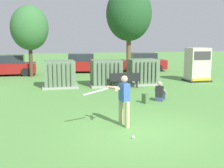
{
  "coord_description": "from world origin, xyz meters",
  "views": [
    {
      "loc": [
        -3.02,
        -8.82,
        3.02
      ],
      "look_at": [
        -0.16,
        3.5,
        1.0
      ],
      "focal_mm": 47.31,
      "sensor_mm": 36.0,
      "label": 1
    }
  ],
  "objects_px": {
    "sports_ball": "(133,137)",
    "parked_car_left_of_center": "(9,66)",
    "backpack": "(146,99)",
    "park_bench": "(125,79)",
    "parked_car_right_of_center": "(80,64)",
    "parked_car_rightmost": "(143,62)",
    "transformer_mid_west": "(106,73)",
    "generator_enclosure": "(197,65)",
    "transformer_mid_east": "(143,72)",
    "seated_spectator": "(160,93)",
    "transformer_west": "(60,74)",
    "batter": "(123,98)"
  },
  "relations": [
    {
      "from": "park_bench",
      "to": "parked_car_left_of_center",
      "type": "height_order",
      "value": "parked_car_left_of_center"
    },
    {
      "from": "backpack",
      "to": "parked_car_left_of_center",
      "type": "xyz_separation_m",
      "value": [
        -7.2,
        11.93,
        0.54
      ]
    },
    {
      "from": "transformer_mid_west",
      "to": "transformer_west",
      "type": "bearing_deg",
      "value": 177.44
    },
    {
      "from": "parked_car_left_of_center",
      "to": "parked_car_rightmost",
      "type": "relative_size",
      "value": 0.96
    },
    {
      "from": "backpack",
      "to": "generator_enclosure",
      "type": "bearing_deg",
      "value": 44.77
    },
    {
      "from": "sports_ball",
      "to": "parked_car_left_of_center",
      "type": "bearing_deg",
      "value": 107.67
    },
    {
      "from": "transformer_west",
      "to": "batter",
      "type": "bearing_deg",
      "value": -78.99
    },
    {
      "from": "batter",
      "to": "parked_car_rightmost",
      "type": "height_order",
      "value": "batter"
    },
    {
      "from": "generator_enclosure",
      "to": "parked_car_rightmost",
      "type": "height_order",
      "value": "generator_enclosure"
    },
    {
      "from": "transformer_west",
      "to": "park_bench",
      "type": "height_order",
      "value": "transformer_west"
    },
    {
      "from": "transformer_west",
      "to": "park_bench",
      "type": "xyz_separation_m",
      "value": [
        3.76,
        -1.21,
        -0.25
      ]
    },
    {
      "from": "park_bench",
      "to": "parked_car_right_of_center",
      "type": "relative_size",
      "value": 0.41
    },
    {
      "from": "sports_ball",
      "to": "parked_car_right_of_center",
      "type": "height_order",
      "value": "parked_car_right_of_center"
    },
    {
      "from": "sports_ball",
      "to": "seated_spectator",
      "type": "bearing_deg",
      "value": 59.63
    },
    {
      "from": "backpack",
      "to": "parked_car_rightmost",
      "type": "xyz_separation_m",
      "value": [
        4.18,
        12.6,
        0.54
      ]
    },
    {
      "from": "parked_car_left_of_center",
      "to": "parked_car_right_of_center",
      "type": "bearing_deg",
      "value": 7.5
    },
    {
      "from": "sports_ball",
      "to": "seated_spectator",
      "type": "relative_size",
      "value": 0.09
    },
    {
      "from": "generator_enclosure",
      "to": "sports_ball",
      "type": "height_order",
      "value": "generator_enclosure"
    },
    {
      "from": "parked_car_right_of_center",
      "to": "batter",
      "type": "bearing_deg",
      "value": -91.68
    },
    {
      "from": "backpack",
      "to": "park_bench",
      "type": "bearing_deg",
      "value": 87.94
    },
    {
      "from": "batter",
      "to": "transformer_mid_west",
      "type": "bearing_deg",
      "value": 81.84
    },
    {
      "from": "parked_car_left_of_center",
      "to": "park_bench",
      "type": "bearing_deg",
      "value": -46.64
    },
    {
      "from": "park_bench",
      "to": "parked_car_rightmost",
      "type": "relative_size",
      "value": 0.42
    },
    {
      "from": "transformer_west",
      "to": "transformer_mid_west",
      "type": "bearing_deg",
      "value": -2.56
    },
    {
      "from": "transformer_mid_east",
      "to": "park_bench",
      "type": "relative_size",
      "value": 1.15
    },
    {
      "from": "generator_enclosure",
      "to": "parked_car_right_of_center",
      "type": "bearing_deg",
      "value": 136.16
    },
    {
      "from": "batter",
      "to": "parked_car_left_of_center",
      "type": "xyz_separation_m",
      "value": [
        -5.25,
        15.08,
        -0.22
      ]
    },
    {
      "from": "transformer_west",
      "to": "batter",
      "type": "distance_m",
      "value": 8.67
    },
    {
      "from": "sports_ball",
      "to": "transformer_mid_west",
      "type": "bearing_deg",
      "value": 82.78
    },
    {
      "from": "transformer_west",
      "to": "transformer_mid_west",
      "type": "height_order",
      "value": "same"
    },
    {
      "from": "backpack",
      "to": "parked_car_left_of_center",
      "type": "height_order",
      "value": "parked_car_left_of_center"
    },
    {
      "from": "transformer_mid_west",
      "to": "sports_ball",
      "type": "height_order",
      "value": "transformer_mid_west"
    },
    {
      "from": "sports_ball",
      "to": "parked_car_left_of_center",
      "type": "height_order",
      "value": "parked_car_left_of_center"
    },
    {
      "from": "generator_enclosure",
      "to": "parked_car_left_of_center",
      "type": "distance_m",
      "value": 14.38
    },
    {
      "from": "seated_spectator",
      "to": "parked_car_rightmost",
      "type": "xyz_separation_m",
      "value": [
        3.32,
        12.23,
        0.38
      ]
    },
    {
      "from": "generator_enclosure",
      "to": "sports_ball",
      "type": "xyz_separation_m",
      "value": [
        -7.74,
        -10.19,
        -1.09
      ]
    },
    {
      "from": "transformer_mid_west",
      "to": "park_bench",
      "type": "distance_m",
      "value": 1.43
    },
    {
      "from": "seated_spectator",
      "to": "parked_car_right_of_center",
      "type": "relative_size",
      "value": 0.22
    },
    {
      "from": "batter",
      "to": "sports_ball",
      "type": "height_order",
      "value": "batter"
    },
    {
      "from": "parked_car_rightmost",
      "to": "transformer_mid_west",
      "type": "bearing_deg",
      "value": -123.73
    },
    {
      "from": "sports_ball",
      "to": "parked_car_left_of_center",
      "type": "distance_m",
      "value": 17.22
    },
    {
      "from": "transformer_mid_west",
      "to": "park_bench",
      "type": "relative_size",
      "value": 1.15
    },
    {
      "from": "park_bench",
      "to": "parked_car_left_of_center",
      "type": "relative_size",
      "value": 0.43
    },
    {
      "from": "generator_enclosure",
      "to": "parked_car_rightmost",
      "type": "bearing_deg",
      "value": 102.97
    },
    {
      "from": "transformer_mid_east",
      "to": "parked_car_rightmost",
      "type": "relative_size",
      "value": 0.48
    },
    {
      "from": "transformer_mid_east",
      "to": "parked_car_left_of_center",
      "type": "bearing_deg",
      "value": 143.48
    },
    {
      "from": "sports_ball",
      "to": "park_bench",
      "type": "bearing_deg",
      "value": 76.13
    },
    {
      "from": "transformer_mid_east",
      "to": "backpack",
      "type": "xyz_separation_m",
      "value": [
        -1.68,
        -5.35,
        -0.57
      ]
    },
    {
      "from": "seated_spectator",
      "to": "parked_car_left_of_center",
      "type": "xyz_separation_m",
      "value": [
        -8.06,
        11.56,
        0.38
      ]
    },
    {
      "from": "transformer_mid_east",
      "to": "parked_car_right_of_center",
      "type": "bearing_deg",
      "value": 113.39
    }
  ]
}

